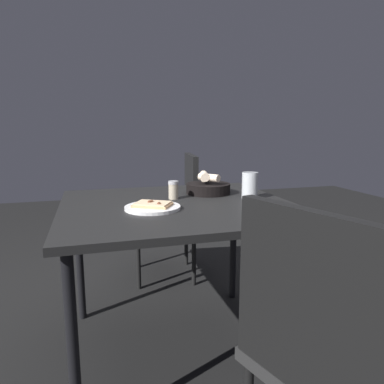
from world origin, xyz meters
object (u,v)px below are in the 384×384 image
Objects in this scene: pizza_plate at (153,207)px; bread_basket at (208,187)px; chair_far at (175,209)px; dining_table at (178,216)px; beer_glass at (250,187)px; chair_near at (332,350)px; pepper_shaker at (173,191)px.

bread_basket is (0.28, -0.35, 0.03)m from pizza_plate.
chair_far reaches higher than pizza_plate.
beer_glass is (0.01, -0.37, 0.12)m from dining_table.
chair_near reaches higher than bread_basket.
bread_basket is at bearing 40.60° from beer_glass.
beer_glass is at bearing -87.80° from dining_table.
bread_basket is 0.26× the size of chair_near.
beer_glass is at bearing -78.87° from pizza_plate.
pizza_plate is 0.24m from pepper_shaker.
dining_table is 0.15m from pepper_shaker.
bread_basket is (0.20, -0.21, 0.10)m from dining_table.
chair_far is (0.76, -0.19, -0.27)m from pepper_shaker.
pepper_shaker is (0.19, -0.14, 0.03)m from pizza_plate.
beer_glass reaches higher than pizza_plate.
pepper_shaker is at bearing 11.08° from chair_near.
chair_far is at bearing -12.63° from dining_table.
bread_basket is 0.26× the size of chair_far.
pizza_plate is 1.04m from chair_far.
chair_far reaches higher than pepper_shaker.
bread_basket is 0.72m from chair_far.
chair_far is (1.73, 0.00, -0.01)m from chair_near.
beer_glass is (0.10, -0.50, 0.05)m from pizza_plate.
dining_table is 11.81× the size of pepper_shaker.
beer_glass is at bearing -168.31° from chair_far.
beer_glass reaches higher than pepper_shaker.
chair_far is at bearing 11.69° from beer_glass.
pepper_shaker reaches higher than pizza_plate.
beer_glass reaches higher than dining_table.
dining_table is 0.90m from chair_near.
dining_table is at bearing 177.30° from pepper_shaker.
pizza_plate is 1.85× the size of beer_glass.
bread_basket is at bearing -50.77° from pizza_plate.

